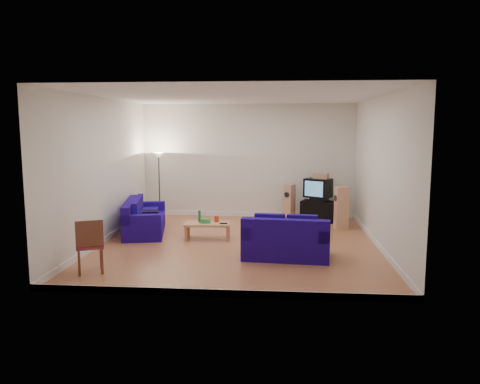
# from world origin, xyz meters

# --- Properties ---
(room) EXTENTS (6.01, 6.51, 3.21)m
(room) POSITION_xyz_m (0.00, 0.00, 1.54)
(room) COLOR brown
(room) RESTS_ON ground
(sofa_three_seat) EXTENTS (1.27, 2.19, 0.79)m
(sofa_three_seat) POSITION_xyz_m (-2.41, 0.90, 0.29)
(sofa_three_seat) COLOR #190767
(sofa_three_seat) RESTS_ON ground
(sofa_loveseat) EXTENTS (1.75, 1.08, 0.84)m
(sofa_loveseat) POSITION_xyz_m (1.02, -1.03, 0.32)
(sofa_loveseat) COLOR #190767
(sofa_loveseat) RESTS_ON ground
(coffee_table) EXTENTS (1.06, 0.57, 0.38)m
(coffee_table) POSITION_xyz_m (-0.75, 0.40, 0.32)
(coffee_table) COLOR tan
(coffee_table) RESTS_ON ground
(bottle) EXTENTS (0.08, 0.08, 0.26)m
(bottle) POSITION_xyz_m (-0.95, 0.50, 0.51)
(bottle) COLOR #197233
(bottle) RESTS_ON coffee_table
(tissue_box) EXTENTS (0.24, 0.15, 0.09)m
(tissue_box) POSITION_xyz_m (-0.79, 0.38, 0.42)
(tissue_box) COLOR green
(tissue_box) RESTS_ON coffee_table
(red_canister) EXTENTS (0.11, 0.11, 0.14)m
(red_canister) POSITION_xyz_m (-0.55, 0.53, 0.45)
(red_canister) COLOR red
(red_canister) RESTS_ON coffee_table
(remote) EXTENTS (0.17, 0.06, 0.02)m
(remote) POSITION_xyz_m (-0.37, 0.33, 0.39)
(remote) COLOR black
(remote) RESTS_ON coffee_table
(tv_stand) EXTENTS (1.02, 0.79, 0.55)m
(tv_stand) POSITION_xyz_m (1.96, 2.68, 0.28)
(tv_stand) COLOR black
(tv_stand) RESTS_ON ground
(av_receiver) EXTENTS (0.54, 0.49, 0.10)m
(av_receiver) POSITION_xyz_m (1.97, 2.62, 0.60)
(av_receiver) COLOR black
(av_receiver) RESTS_ON tv_stand
(television) EXTENTS (0.82, 0.76, 0.51)m
(television) POSITION_xyz_m (1.93, 2.71, 0.91)
(television) COLOR black
(television) RESTS_ON av_receiver
(centre_speaker) EXTENTS (0.44, 0.36, 0.15)m
(centre_speaker) POSITION_xyz_m (2.00, 2.72, 1.24)
(centre_speaker) COLOR tan
(centre_speaker) RESTS_ON television
(speaker_left) EXTENTS (0.34, 0.37, 1.00)m
(speaker_left) POSITION_xyz_m (1.16, 2.70, 0.50)
(speaker_left) COLOR tan
(speaker_left) RESTS_ON ground
(speaker_right) EXTENTS (0.37, 0.31, 1.07)m
(speaker_right) POSITION_xyz_m (2.45, 1.74, 0.54)
(speaker_right) COLOR tan
(speaker_right) RESTS_ON ground
(floor_lamp) EXTENTS (0.32, 0.32, 1.85)m
(floor_lamp) POSITION_xyz_m (-2.45, 2.70, 1.53)
(floor_lamp) COLOR black
(floor_lamp) RESTS_ON ground
(dining_chair) EXTENTS (0.61, 0.61, 0.97)m
(dining_chair) POSITION_xyz_m (-2.42, -2.27, 0.54)
(dining_chair) COLOR brown
(dining_chair) RESTS_ON ground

